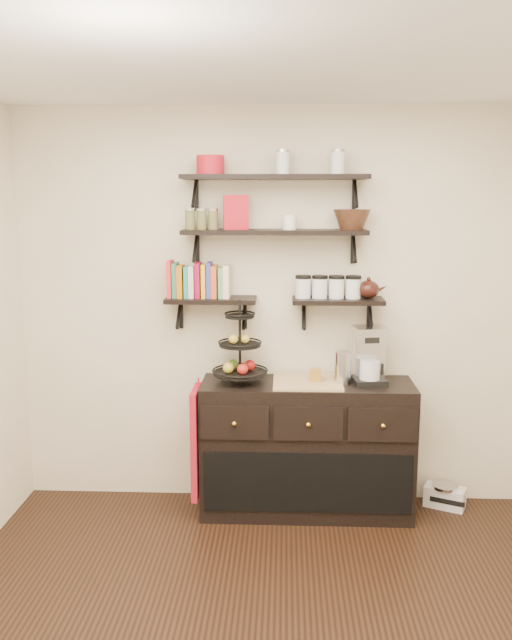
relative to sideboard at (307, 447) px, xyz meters
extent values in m
cube|color=white|center=(-0.22, -1.51, 2.25)|extent=(3.50, 3.50, 0.02)
cube|color=#F1EBCC|center=(-0.22, 0.24, 0.90)|extent=(3.50, 0.02, 2.70)
cube|color=black|center=(-0.22, 0.10, 1.78)|extent=(1.20, 0.27, 0.03)
cube|color=black|center=(-0.74, 0.22, 1.67)|extent=(0.02, 0.03, 0.20)
cube|color=black|center=(0.30, 0.22, 1.67)|extent=(0.02, 0.03, 0.20)
cube|color=black|center=(-0.22, 0.10, 1.43)|extent=(1.20, 0.27, 0.03)
cube|color=black|center=(-0.74, 0.22, 1.32)|extent=(0.02, 0.03, 0.20)
cube|color=black|center=(0.30, 0.22, 1.32)|extent=(0.02, 0.03, 0.20)
cube|color=black|center=(-0.64, 0.11, 0.98)|extent=(0.60, 0.25, 0.03)
cube|color=black|center=(-0.86, 0.22, 0.87)|extent=(0.02, 0.03, 0.20)
cube|color=black|center=(-0.42, 0.22, 0.87)|extent=(0.03, 0.03, 0.20)
cube|color=black|center=(0.20, 0.11, 0.98)|extent=(0.60, 0.25, 0.03)
cube|color=black|center=(-0.02, 0.22, 0.87)|extent=(0.03, 0.03, 0.20)
cube|color=black|center=(0.42, 0.22, 0.87)|extent=(0.02, 0.03, 0.20)
cube|color=red|center=(-0.90, 0.12, 1.10)|extent=(0.02, 0.15, 0.20)
cube|color=#2C7050|center=(-0.87, 0.12, 1.12)|extent=(0.03, 0.15, 0.24)
cube|color=#C26A10|center=(-0.83, 0.12, 1.10)|extent=(0.04, 0.15, 0.21)
cube|color=teal|center=(-0.79, 0.12, 1.12)|extent=(0.03, 0.15, 0.25)
cube|color=beige|center=(-0.76, 0.12, 1.11)|extent=(0.03, 0.15, 0.22)
cube|color=maroon|center=(-0.72, 0.12, 1.13)|extent=(0.04, 0.15, 0.26)
cube|color=gold|center=(-0.68, 0.12, 1.11)|extent=(0.03, 0.15, 0.23)
cube|color=#3F3891|center=(-0.65, 0.12, 1.10)|extent=(0.03, 0.15, 0.20)
cube|color=#BE532A|center=(-0.61, 0.12, 1.12)|extent=(0.04, 0.15, 0.24)
cube|color=#57A163|center=(-0.57, 0.12, 1.10)|extent=(0.03, 0.15, 0.21)
cube|color=beige|center=(-0.53, 0.12, 1.12)|extent=(0.03, 0.15, 0.25)
cylinder|color=silver|center=(-0.03, 0.12, 1.06)|extent=(0.10, 0.10, 0.13)
cylinder|color=silver|center=(0.08, 0.12, 1.06)|extent=(0.10, 0.10, 0.13)
cylinder|color=silver|center=(0.19, 0.12, 1.06)|extent=(0.10, 0.10, 0.13)
cylinder|color=silver|center=(0.30, 0.12, 1.06)|extent=(0.10, 0.10, 0.13)
cube|color=black|center=(0.00, 0.00, 0.00)|extent=(1.40, 0.45, 0.90)
cube|color=tan|center=(0.00, 0.00, 0.46)|extent=(0.45, 0.41, 0.02)
sphere|color=gold|center=(-0.47, -0.25, 0.25)|extent=(0.04, 0.04, 0.04)
sphere|color=gold|center=(0.00, -0.25, 0.25)|extent=(0.04, 0.04, 0.04)
sphere|color=gold|center=(0.47, -0.25, 0.25)|extent=(0.04, 0.04, 0.04)
cylinder|color=black|center=(-0.45, 0.00, 0.71)|extent=(0.02, 0.02, 0.53)
cylinder|color=black|center=(-0.45, 0.00, 0.51)|extent=(0.36, 0.36, 0.01)
cylinder|color=black|center=(-0.45, 0.00, 0.70)|extent=(0.27, 0.27, 0.02)
cylinder|color=black|center=(-0.45, 0.00, 0.89)|extent=(0.19, 0.19, 0.02)
sphere|color=#B21914|center=(-0.38, 0.04, 0.55)|extent=(0.07, 0.07, 0.07)
sphere|color=gold|center=(-0.49, 0.00, 0.74)|extent=(0.06, 0.06, 0.06)
cube|color=#946422|center=(0.05, 0.00, 0.50)|extent=(0.08, 0.08, 0.08)
cube|color=black|center=(0.40, 0.00, 0.47)|extent=(0.23, 0.22, 0.04)
cube|color=silver|center=(0.40, 0.07, 0.63)|extent=(0.22, 0.11, 0.32)
cube|color=silver|center=(0.40, 0.00, 0.80)|extent=(0.23, 0.22, 0.07)
cylinder|color=silver|center=(0.40, -0.02, 0.55)|extent=(0.15, 0.15, 0.12)
cylinder|color=silver|center=(0.23, -0.02, 0.56)|extent=(0.11, 0.11, 0.22)
cube|color=#A5111B|center=(-0.73, -0.10, 0.07)|extent=(0.04, 0.31, 0.73)
cube|color=silver|center=(0.96, 0.09, -0.38)|extent=(0.30, 0.23, 0.14)
cylinder|color=silver|center=(0.96, 0.09, -0.30)|extent=(0.24, 0.24, 0.02)
cube|color=black|center=(0.96, 0.02, -0.38)|extent=(0.22, 0.11, 0.04)
cube|color=red|center=(-0.47, 0.10, 1.56)|extent=(0.17, 0.08, 0.22)
cylinder|color=white|center=(-0.13, 0.10, 1.50)|extent=(0.09, 0.09, 0.10)
cylinder|color=red|center=(-0.64, 0.10, 1.86)|extent=(0.18, 0.18, 0.12)
camera|label=1|loc=(-0.15, -4.32, 1.66)|focal=38.00mm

